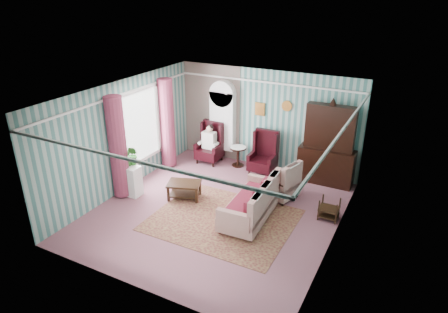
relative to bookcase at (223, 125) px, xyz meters
The scene contains 17 objects.
floor 3.34m from the bookcase, 64.58° to the right, with size 6.00×6.00×0.00m, color #814B54.
room_shell 2.90m from the bookcase, 74.62° to the right, with size 5.53×6.02×2.91m.
bookcase is the anchor object (origin of this frame).
dresser_hutch 3.25m from the bookcase, ahead, with size 1.50×0.56×2.36m, color black.
wingback_left 0.68m from the bookcase, 122.66° to the right, with size 0.76×0.80×1.25m, color black.
wingback_right 1.63m from the bookcase, 14.57° to the right, with size 0.76×0.80×1.25m, color black.
seated_woman 0.70m from the bookcase, 122.66° to the right, with size 0.44×0.40×1.18m, color white, non-canonical shape.
round_side_table 1.07m from the bookcase, 20.27° to the right, with size 0.50×0.50×0.60m, color black.
nest_table 4.37m from the bookcase, 26.92° to the right, with size 0.45×0.38×0.54m, color black.
plant_stand 3.39m from the bookcase, 108.49° to the right, with size 0.55×0.35×0.80m, color white.
rug 3.72m from the bookcase, 62.28° to the right, with size 3.20×2.60×0.01m, color #47171B.
sofa 3.57m from the bookcase, 51.83° to the right, with size 1.98×0.96×0.92m, color #C6B299.
floral_armchair 2.93m from the bookcase, 31.36° to the right, with size 0.84×0.78×1.06m, color #B6AF8D.
coffee_table 2.83m from the bookcase, 83.62° to the right, with size 0.82×0.55×0.44m, color black.
potted_plant_a 3.41m from the bookcase, 109.41° to the right, with size 0.42×0.36×0.46m, color #244E18.
potted_plant_b 3.16m from the bookcase, 108.47° to the right, with size 0.29×0.23×0.52m, color #1C5A1C.
potted_plant_c 3.30m from the bookcase, 109.57° to the right, with size 0.23×0.23×0.40m, color #24581B.
Camera 1 is at (4.00, -7.33, 5.08)m, focal length 32.00 mm.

